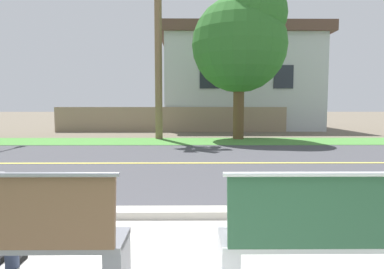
# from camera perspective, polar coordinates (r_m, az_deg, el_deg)

# --- Properties ---
(ground_plane) EXTENTS (140.00, 140.00, 0.00)m
(ground_plane) POSITION_cam_1_polar(r_m,az_deg,el_deg) (10.11, -1.22, -3.48)
(ground_plane) COLOR #665B4C
(curb_edge) EXTENTS (44.00, 0.30, 0.11)m
(curb_edge) POSITION_cam_1_polar(r_m,az_deg,el_deg) (4.58, -2.14, -13.20)
(curb_edge) COLOR #ADA89E
(curb_edge) RESTS_ON ground_plane
(street_asphalt) EXTENTS (52.00, 8.00, 0.01)m
(street_asphalt) POSITION_cam_1_polar(r_m,az_deg,el_deg) (8.63, -1.35, -4.91)
(street_asphalt) COLOR #424247
(street_asphalt) RESTS_ON ground_plane
(road_centre_line) EXTENTS (48.00, 0.14, 0.01)m
(road_centre_line) POSITION_cam_1_polar(r_m,az_deg,el_deg) (8.63, -1.35, -4.88)
(road_centre_line) COLOR #E0CC4C
(road_centre_line) RESTS_ON ground_plane
(far_verge_grass) EXTENTS (48.00, 2.80, 0.02)m
(far_verge_grass) POSITION_cam_1_polar(r_m,az_deg,el_deg) (13.87, -1.02, -1.15)
(far_verge_grass) COLOR #478438
(far_verge_grass) RESTS_ON ground_plane
(bench_left) EXTENTS (1.78, 0.48, 1.01)m
(bench_left) POSITION_cam_1_polar(r_m,az_deg,el_deg) (3.04, -28.84, -15.46)
(bench_left) COLOR slate
(bench_left) RESTS_ON ground_plane
(bench_right) EXTENTS (1.78, 0.48, 1.01)m
(bench_right) POSITION_cam_1_polar(r_m,az_deg,el_deg) (2.93, 23.26, -16.01)
(bench_right) COLOR silver
(bench_right) RESTS_ON ground_plane
(shade_tree_left) EXTENTS (4.10, 4.10, 6.76)m
(shade_tree_left) POSITION_cam_1_polar(r_m,az_deg,el_deg) (15.12, 8.61, 15.99)
(shade_tree_left) COLOR brown
(shade_tree_left) RESTS_ON ground_plane
(garden_wall) EXTENTS (13.00, 0.36, 1.40)m
(garden_wall) POSITION_cam_1_polar(r_m,az_deg,el_deg) (18.98, -3.60, 2.58)
(garden_wall) COLOR gray
(garden_wall) RESTS_ON ground_plane
(house_across_street) EXTENTS (9.96, 6.91, 6.21)m
(house_across_street) POSITION_cam_1_polar(r_m,az_deg,el_deg) (22.43, 7.86, 9.16)
(house_across_street) COLOR #B7BCC1
(house_across_street) RESTS_ON ground_plane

